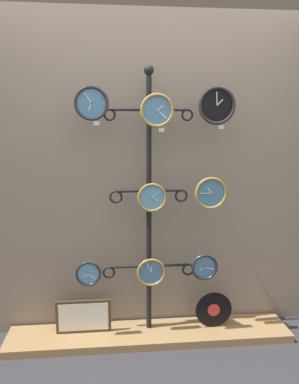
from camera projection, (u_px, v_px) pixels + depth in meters
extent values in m
plane|color=#333338|center=(155.00, 366.00, 2.60)|extent=(12.00, 12.00, 0.00)
cube|color=gray|center=(147.00, 158.00, 2.91)|extent=(4.40, 0.04, 2.80)
cube|color=#9E7A4C|center=(150.00, 334.00, 2.94)|extent=(2.20, 0.36, 0.06)
cylinder|color=black|center=(149.00, 333.00, 3.00)|extent=(0.38, 0.38, 0.02)
cylinder|color=black|center=(149.00, 211.00, 2.82)|extent=(0.04, 0.04, 1.98)
sphere|color=black|center=(149.00, 70.00, 2.64)|extent=(0.07, 0.07, 0.07)
cylinder|color=black|center=(129.00, 110.00, 2.67)|extent=(0.28, 0.02, 0.02)
torus|color=black|center=(110.00, 115.00, 2.67)|extent=(0.09, 0.02, 0.09)
cylinder|color=black|center=(168.00, 110.00, 2.70)|extent=(0.28, 0.02, 0.02)
torus|color=black|center=(187.00, 115.00, 2.72)|extent=(0.09, 0.02, 0.09)
cylinder|color=black|center=(132.00, 191.00, 2.78)|extent=(0.25, 0.02, 0.02)
torus|color=black|center=(116.00, 197.00, 2.78)|extent=(0.10, 0.02, 0.10)
cylinder|color=black|center=(165.00, 191.00, 2.81)|extent=(0.25, 0.02, 0.02)
torus|color=black|center=(181.00, 196.00, 2.82)|extent=(0.10, 0.02, 0.10)
cylinder|color=black|center=(129.00, 267.00, 2.88)|extent=(0.31, 0.02, 0.02)
torus|color=black|center=(109.00, 273.00, 2.88)|extent=(0.10, 0.02, 0.10)
cylinder|color=black|center=(169.00, 265.00, 2.91)|extent=(0.31, 0.02, 0.02)
torus|color=black|center=(188.00, 270.00, 2.94)|extent=(0.10, 0.02, 0.10)
cylinder|color=#4C84B2|center=(91.00, 103.00, 2.57)|extent=(0.22, 0.02, 0.22)
torus|color=#262628|center=(91.00, 103.00, 2.56)|extent=(0.24, 0.02, 0.24)
cylinder|color=#262628|center=(91.00, 103.00, 2.56)|extent=(0.01, 0.01, 0.01)
cube|color=silver|center=(90.00, 107.00, 2.56)|extent=(0.03, 0.00, 0.05)
cube|color=silver|center=(88.00, 98.00, 2.55)|extent=(0.05, 0.00, 0.07)
cylinder|color=#4C84B2|center=(157.00, 110.00, 2.62)|extent=(0.22, 0.02, 0.22)
torus|color=#A58438|center=(157.00, 110.00, 2.61)|extent=(0.24, 0.02, 0.24)
cylinder|color=#A58438|center=(157.00, 110.00, 2.61)|extent=(0.01, 0.01, 0.01)
cube|color=silver|center=(160.00, 108.00, 2.61)|extent=(0.05, 0.00, 0.04)
cube|color=silver|center=(162.00, 114.00, 2.61)|extent=(0.07, 0.00, 0.06)
cylinder|color=black|center=(216.00, 106.00, 2.65)|extent=(0.25, 0.02, 0.25)
torus|color=#262628|center=(217.00, 106.00, 2.64)|extent=(0.27, 0.02, 0.27)
cylinder|color=#262628|center=(217.00, 106.00, 2.64)|extent=(0.01, 0.01, 0.01)
cube|color=silver|center=(220.00, 102.00, 2.64)|extent=(0.05, 0.00, 0.05)
cube|color=silver|center=(217.00, 99.00, 2.63)|extent=(0.01, 0.00, 0.10)
cylinder|color=#60A8DB|center=(152.00, 197.00, 2.73)|extent=(0.20, 0.02, 0.20)
torus|color=#A58438|center=(152.00, 198.00, 2.71)|extent=(0.22, 0.02, 0.22)
cylinder|color=#A58438|center=(152.00, 198.00, 2.71)|extent=(0.01, 0.01, 0.01)
cube|color=silver|center=(155.00, 199.00, 2.72)|extent=(0.05, 0.00, 0.03)
cube|color=silver|center=(156.00, 194.00, 2.71)|extent=(0.06, 0.00, 0.05)
cylinder|color=#4C84B2|center=(211.00, 193.00, 2.75)|extent=(0.22, 0.02, 0.22)
torus|color=#A58438|center=(211.00, 193.00, 2.74)|extent=(0.24, 0.02, 0.24)
cylinder|color=#A58438|center=(211.00, 193.00, 2.74)|extent=(0.01, 0.01, 0.01)
cube|color=silver|center=(209.00, 190.00, 2.73)|extent=(0.03, 0.00, 0.05)
cube|color=silver|center=(205.00, 193.00, 2.73)|extent=(0.09, 0.00, 0.01)
cylinder|color=#60A8DB|center=(88.00, 273.00, 2.76)|extent=(0.17, 0.02, 0.17)
torus|color=#262628|center=(88.00, 274.00, 2.75)|extent=(0.19, 0.02, 0.19)
cylinder|color=#262628|center=(88.00, 274.00, 2.75)|extent=(0.01, 0.01, 0.01)
cube|color=silver|center=(86.00, 275.00, 2.74)|extent=(0.04, 0.00, 0.03)
cube|color=silver|center=(92.00, 277.00, 2.75)|extent=(0.06, 0.00, 0.05)
cylinder|color=#4C84B2|center=(151.00, 272.00, 2.84)|extent=(0.20, 0.02, 0.20)
torus|color=#A58438|center=(151.00, 272.00, 2.82)|extent=(0.22, 0.02, 0.22)
cylinder|color=#A58438|center=(151.00, 272.00, 2.82)|extent=(0.01, 0.01, 0.01)
cube|color=silver|center=(152.00, 270.00, 2.82)|extent=(0.01, 0.00, 0.05)
cube|color=silver|center=(149.00, 268.00, 2.81)|extent=(0.04, 0.00, 0.07)
cylinder|color=#4C84B2|center=(204.00, 267.00, 2.84)|extent=(0.19, 0.02, 0.19)
torus|color=#262628|center=(205.00, 267.00, 2.83)|extent=(0.20, 0.02, 0.20)
cylinder|color=#262628|center=(205.00, 267.00, 2.83)|extent=(0.01, 0.01, 0.01)
cube|color=silver|center=(202.00, 269.00, 2.83)|extent=(0.04, 0.00, 0.03)
cube|color=silver|center=(209.00, 268.00, 2.83)|extent=(0.07, 0.00, 0.02)
cylinder|color=black|center=(214.00, 310.00, 2.97)|extent=(0.29, 0.01, 0.29)
cylinder|color=red|center=(214.00, 310.00, 2.96)|extent=(0.10, 0.00, 0.10)
cube|color=#4C381E|center=(84.00, 316.00, 2.89)|extent=(0.42, 0.02, 0.26)
cube|color=white|center=(84.00, 317.00, 2.88)|extent=(0.38, 0.00, 0.22)
cube|color=white|center=(97.00, 123.00, 2.59)|extent=(0.04, 0.00, 0.03)
cube|color=white|center=(162.00, 130.00, 2.64)|extent=(0.04, 0.00, 0.03)
cube|color=white|center=(221.00, 127.00, 2.67)|extent=(0.04, 0.00, 0.03)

